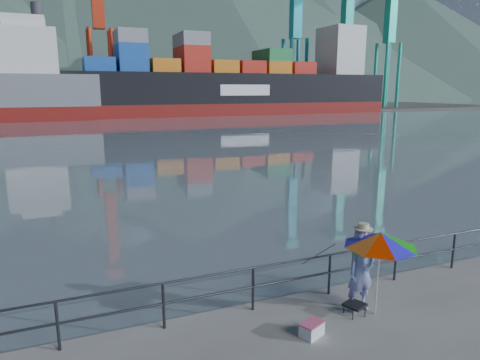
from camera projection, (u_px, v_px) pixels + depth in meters
name	position (u px, v px, depth m)	size (l,w,h in m)	color
harbor_water	(73.00, 105.00, 125.31)	(500.00, 280.00, 0.00)	slate
far_dock	(124.00, 110.00, 95.53)	(200.00, 40.00, 0.40)	#514F4C
guardrail	(210.00, 296.00, 9.10)	(22.00, 0.06, 1.03)	#2D3033
mountains	(150.00, 22.00, 202.54)	(600.00, 332.80, 80.00)	#385147
port_cranes	(226.00, 35.00, 91.78)	(116.00, 28.00, 38.40)	red
container_stacks	(209.00, 95.00, 102.83)	(58.00, 5.40, 7.80)	#267F3F
fisherman	(361.00, 271.00, 9.38)	(0.68, 0.45, 1.87)	navy
beach_umbrella	(380.00, 240.00, 9.02)	(1.94, 1.94, 1.89)	white
folding_stool	(354.00, 309.00, 9.32)	(0.53, 0.53, 0.27)	black
cooler_bag	(312.00, 330.00, 8.53)	(0.46, 0.31, 0.27)	silver
fishing_rod	(316.00, 289.00, 10.56)	(0.02, 0.02, 2.00)	black
container_ship	(243.00, 83.00, 85.30)	(64.08, 10.68, 18.10)	maroon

